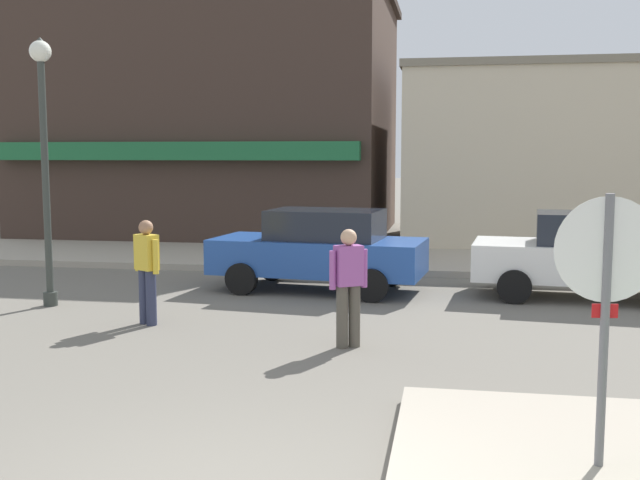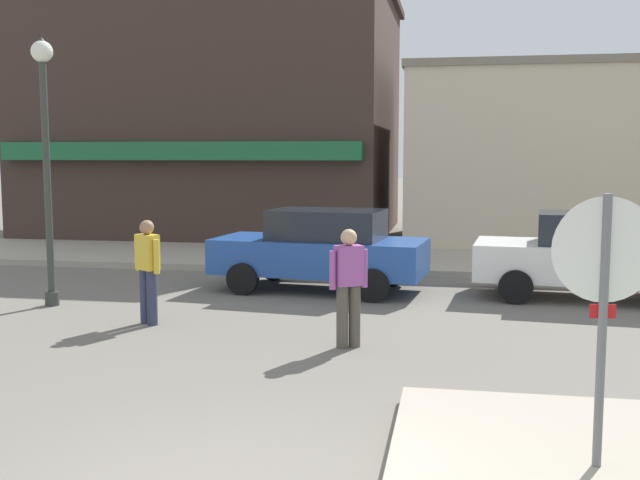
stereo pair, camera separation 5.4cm
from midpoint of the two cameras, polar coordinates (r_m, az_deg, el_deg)
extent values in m
cube|color=#A89E8C|center=(18.10, 4.53, -1.52)|extent=(80.00, 4.00, 0.15)
cylinder|color=slate|center=(6.25, 20.58, -7.26)|extent=(0.07, 0.07, 2.30)
cylinder|color=red|center=(6.14, 20.82, -0.67)|extent=(0.76, 0.11, 0.76)
cylinder|color=white|center=(6.13, 20.84, -0.69)|extent=(0.82, 0.11, 0.82)
cube|color=red|center=(6.21, 20.65, -5.07)|extent=(0.20, 0.04, 0.11)
cylinder|color=#333833|center=(13.56, -20.27, 4.02)|extent=(0.12, 0.12, 4.20)
cylinder|color=#333833|center=(13.78, -19.95, -4.23)|extent=(0.24, 0.24, 0.24)
sphere|color=white|center=(13.66, -20.65, 13.31)|extent=(0.36, 0.36, 0.36)
cone|color=#333833|center=(13.68, -20.67, 13.90)|extent=(0.32, 0.32, 0.18)
cube|color=#234C9E|center=(14.32, -0.24, -1.22)|extent=(4.17, 2.14, 0.66)
cube|color=#1E232D|center=(14.21, 0.33, 1.20)|extent=(2.23, 1.62, 0.56)
cylinder|color=black|center=(14.00, -6.12, -2.96)|extent=(0.62, 0.25, 0.60)
cylinder|color=black|center=(15.56, -3.72, -1.99)|extent=(0.62, 0.25, 0.60)
cylinder|color=black|center=(13.25, 3.84, -3.47)|extent=(0.62, 0.25, 0.60)
cylinder|color=black|center=(14.90, 5.28, -2.38)|extent=(0.62, 0.25, 0.60)
cube|color=white|center=(14.35, 19.56, -1.58)|extent=(4.15, 2.09, 0.66)
cube|color=#1E232D|center=(14.29, 20.25, 0.83)|extent=(2.21, 1.60, 0.56)
cylinder|color=black|center=(13.53, 14.48, -3.46)|extent=(0.62, 0.24, 0.60)
cylinder|color=black|center=(15.21, 14.63, -2.38)|extent=(0.62, 0.24, 0.60)
cylinder|color=#2D334C|center=(11.87, -13.37, -4.20)|extent=(0.16, 0.16, 0.85)
cylinder|color=#2D334C|center=(11.72, -12.87, -4.32)|extent=(0.16, 0.16, 0.85)
cube|color=gold|center=(11.69, -13.21, -0.91)|extent=(0.42, 0.38, 0.54)
sphere|color=#9E7051|center=(11.64, -13.26, 0.94)|extent=(0.22, 0.22, 0.22)
cylinder|color=gold|center=(11.88, -13.84, -1.05)|extent=(0.12, 0.12, 0.52)
cylinder|color=gold|center=(11.50, -12.55, -1.26)|extent=(0.12, 0.12, 0.52)
cylinder|color=#4C473D|center=(10.11, 1.55, -5.88)|extent=(0.16, 0.16, 0.85)
cylinder|color=#4C473D|center=(10.18, 2.48, -5.79)|extent=(0.16, 0.16, 0.85)
cube|color=#994C99|center=(10.02, 2.03, -1.95)|extent=(0.42, 0.38, 0.54)
sphere|color=tan|center=(9.97, 2.04, 0.21)|extent=(0.22, 0.22, 0.22)
cylinder|color=#994C99|center=(9.94, 0.81, -2.31)|extent=(0.12, 0.12, 0.52)
cylinder|color=#994C99|center=(10.12, 3.22, -2.16)|extent=(0.12, 0.12, 0.52)
cube|color=#3D2D26|center=(25.41, -7.53, 9.17)|extent=(10.90, 8.77, 7.61)
cube|color=#1E6638|center=(21.10, -11.19, 6.67)|extent=(10.36, 0.40, 0.50)
cube|color=beige|center=(23.16, 15.34, 5.85)|extent=(6.95, 6.82, 4.85)
cube|color=gray|center=(23.28, 15.53, 12.08)|extent=(7.09, 6.95, 0.20)
camera|label=1|loc=(0.03, -90.16, -0.02)|focal=42.00mm
camera|label=2|loc=(0.03, 89.84, 0.02)|focal=42.00mm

